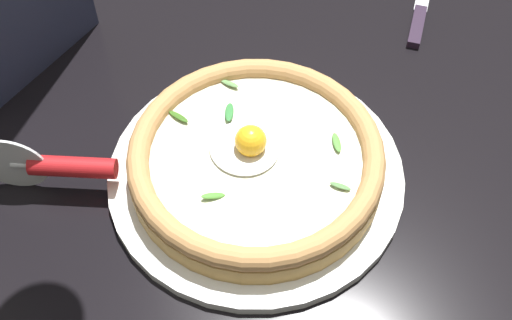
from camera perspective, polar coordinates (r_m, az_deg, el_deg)
ground_plane at (r=0.73m, az=-1.77°, el=-3.08°), size 2.40×2.40×0.03m
pizza_plate at (r=0.72m, az=0.00°, el=-1.24°), size 0.32×0.32×0.01m
pizza at (r=0.69m, az=-0.01°, el=0.10°), size 0.27×0.27×0.06m
pizza_cutter at (r=0.71m, az=-17.23°, el=-0.50°), size 0.13×0.10×0.08m
table_knife at (r=0.93m, az=14.14°, el=12.41°), size 0.09×0.19×0.01m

